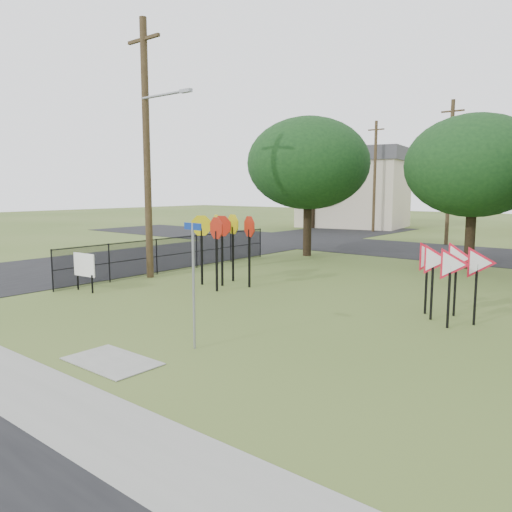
{
  "coord_description": "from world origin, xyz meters",
  "views": [
    {
      "loc": [
        8.59,
        -8.21,
        3.56
      ],
      "look_at": [
        -0.55,
        3.0,
        1.6
      ],
      "focal_mm": 35.0,
      "sensor_mm": 36.0,
      "label": 1
    }
  ],
  "objects_px": {
    "yield_sign_cluster": "(448,263)",
    "info_board": "(84,266)",
    "street_name_sign": "(194,277)",
    "stop_sign_cluster": "(223,234)"
  },
  "relations": [
    {
      "from": "street_name_sign",
      "to": "stop_sign_cluster",
      "type": "bearing_deg",
      "value": 127.9
    },
    {
      "from": "yield_sign_cluster",
      "to": "info_board",
      "type": "height_order",
      "value": "yield_sign_cluster"
    },
    {
      "from": "street_name_sign",
      "to": "stop_sign_cluster",
      "type": "height_order",
      "value": "street_name_sign"
    },
    {
      "from": "yield_sign_cluster",
      "to": "street_name_sign",
      "type": "bearing_deg",
      "value": -120.57
    },
    {
      "from": "street_name_sign",
      "to": "info_board",
      "type": "bearing_deg",
      "value": 165.45
    },
    {
      "from": "street_name_sign",
      "to": "info_board",
      "type": "height_order",
      "value": "street_name_sign"
    },
    {
      "from": "yield_sign_cluster",
      "to": "info_board",
      "type": "bearing_deg",
      "value": -159.82
    },
    {
      "from": "yield_sign_cluster",
      "to": "info_board",
      "type": "xyz_separation_m",
      "value": [
        -11.05,
        -4.06,
        -0.68
      ]
    },
    {
      "from": "street_name_sign",
      "to": "stop_sign_cluster",
      "type": "distance_m",
      "value": 7.4
    },
    {
      "from": "street_name_sign",
      "to": "info_board",
      "type": "distance_m",
      "value": 7.78
    }
  ]
}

